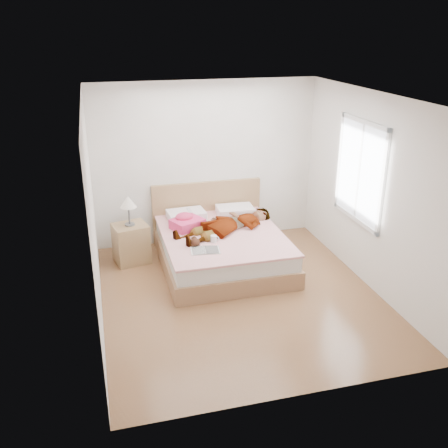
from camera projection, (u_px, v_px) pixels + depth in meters
name	position (u px, v px, depth m)	size (l,w,h in m)	color
ground	(240.00, 295.00, 6.67)	(4.00, 4.00, 0.00)	#4E2918
woman	(228.00, 222.00, 7.46)	(0.64, 1.71, 0.24)	white
hair	(185.00, 219.00, 7.76)	(0.40, 0.49, 0.07)	black
phone	(190.00, 210.00, 7.67)	(0.05, 0.11, 0.01)	silver
room_shell	(360.00, 172.00, 6.80)	(4.00, 4.00, 4.00)	white
bed	(221.00, 246.00, 7.50)	(1.80, 2.08, 1.00)	olive
towel	(187.00, 222.00, 7.49)	(0.56, 0.52, 0.24)	#FF4590
magazine	(205.00, 250.00, 6.77)	(0.43, 0.31, 0.02)	white
coffee_mug	(214.00, 239.00, 7.03)	(0.13, 0.11, 0.10)	white
plush_toy	(195.00, 242.00, 6.92)	(0.14, 0.20, 0.11)	#331A0E
nightstand	(131.00, 240.00, 7.50)	(0.57, 0.53, 1.05)	olive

